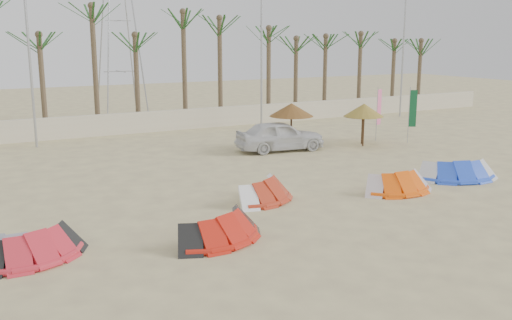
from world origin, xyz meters
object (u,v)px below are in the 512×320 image
parasol_mid (364,110)px  parasol_right (363,110)px  kite_red_right (263,188)px  kite_orange (394,181)px  kite_blue (453,169)px  kite_red_left (33,243)px  kite_red_mid (217,225)px  car (280,136)px  parasol_left (291,110)px

parasol_mid → parasol_right: parasol_mid is taller
kite_red_right → parasol_right: size_ratio=1.50×
kite_orange → kite_blue: (3.58, 0.41, 0.00)m
kite_red_left → parasol_mid: 20.20m
parasol_mid → kite_red_mid: bearing=-143.8°
kite_red_left → kite_red_right: same height
kite_red_mid → car: car is taller
kite_red_mid → parasol_right: size_ratio=1.55×
kite_red_right → kite_blue: (8.59, -1.05, 0.00)m
car → parasol_right: bearing=-88.7°
parasol_left → car: size_ratio=0.52×
kite_red_mid → parasol_mid: (13.24, 9.67, 1.57)m
kite_red_left → kite_red_mid: 5.06m
kite_red_left → parasol_left: bearing=34.9°
kite_red_right → kite_blue: 8.65m
parasol_left → car: bearing=-159.6°
kite_red_mid → car: bearing=51.4°
kite_orange → kite_red_right: bearing=163.8°
kite_red_mid → kite_red_right: 4.46m
parasol_mid → kite_red_left: bearing=-154.6°
kite_orange → parasol_mid: bearing=58.3°
kite_blue → parasol_left: (-2.36, 9.08, 1.65)m
kite_blue → car: bearing=110.4°
kite_red_left → parasol_right: bearing=26.3°
parasol_mid → car: (-4.66, 1.09, -1.19)m
kite_red_left → car: size_ratio=0.71×
kite_red_right → kite_orange: bearing=-16.2°
kite_orange → parasol_left: size_ratio=1.23×
kite_red_mid → kite_blue: same height
parasol_mid → parasol_left: bearing=159.3°
kite_orange → parasol_right: (5.34, 8.60, 1.47)m
parasol_right → kite_red_left: bearing=-153.7°
kite_orange → parasol_left: (1.22, 9.49, 1.65)m
kite_red_left → kite_red_right: size_ratio=0.98×
kite_red_right → car: bearing=55.3°
parasol_mid → parasol_right: size_ratio=1.04×
kite_blue → kite_red_mid: bearing=-170.4°
kite_red_right → kite_blue: same height
kite_red_left → parasol_right: 20.74m
kite_red_left → car: car is taller
parasol_left → parasol_mid: (3.76, -1.42, -0.08)m
kite_red_right → parasol_mid: size_ratio=1.44×
kite_red_left → kite_blue: same height
kite_orange → kite_blue: bearing=6.5°
parasol_left → parasol_right: 4.21m
kite_red_left → kite_orange: bearing=2.5°
parasol_left → parasol_right: parasol_left is taller
kite_red_left → car: 16.67m
kite_orange → car: bearing=88.0°
parasol_mid → parasol_right: bearing=56.2°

